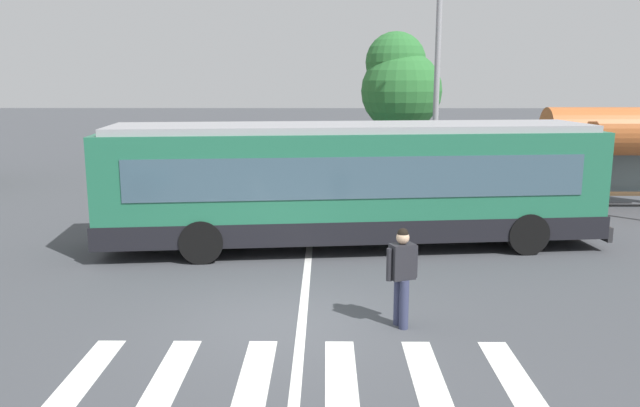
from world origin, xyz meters
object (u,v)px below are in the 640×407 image
(pedestrian_crossing_street, at_px, (402,272))
(parked_car_red, at_px, (283,167))
(city_transit_bus, at_px, (352,184))
(twin_arm_street_lamp, at_px, (439,29))
(bus_stop_shelter, at_px, (616,133))
(parked_car_teal, at_px, (351,167))
(parked_car_champagne, at_px, (213,165))
(background_tree_right, at_px, (400,83))

(pedestrian_crossing_street, bearing_deg, parked_car_red, 101.86)
(city_transit_bus, distance_m, twin_arm_street_lamp, 8.91)
(pedestrian_crossing_street, distance_m, bus_stop_shelter, 13.09)
(parked_car_teal, distance_m, bus_stop_shelter, 9.37)
(parked_car_champagne, bearing_deg, bus_stop_shelter, -17.71)
(parked_car_champagne, relative_size, twin_arm_street_lamp, 0.47)
(parked_car_teal, distance_m, twin_arm_street_lamp, 6.10)
(parked_car_champagne, distance_m, background_tree_right, 8.66)
(bus_stop_shelter, bearing_deg, parked_car_teal, 154.44)
(city_transit_bus, bearing_deg, pedestrian_crossing_street, -83.19)
(bus_stop_shelter, bearing_deg, parked_car_red, 160.83)
(city_transit_bus, xyz_separation_m, bus_stop_shelter, (8.65, 4.95, 0.83))
(parked_car_teal, relative_size, bus_stop_shelter, 1.03)
(pedestrian_crossing_street, bearing_deg, background_tree_right, 83.85)
(city_transit_bus, distance_m, bus_stop_shelter, 10.00)
(parked_car_red, distance_m, bus_stop_shelter, 11.73)
(parked_car_champagne, relative_size, parked_car_red, 0.99)
(twin_arm_street_lamp, bearing_deg, bus_stop_shelter, -22.04)
(pedestrian_crossing_street, height_order, bus_stop_shelter, bus_stop_shelter)
(parked_car_champagne, height_order, bus_stop_shelter, bus_stop_shelter)
(background_tree_right, bearing_deg, parked_car_red, -146.03)
(parked_car_teal, bearing_deg, parked_car_champagne, 175.66)
(city_transit_bus, xyz_separation_m, twin_arm_street_lamp, (3.24, 7.14, 4.23))
(parked_car_champagne, xyz_separation_m, parked_car_teal, (5.43, -0.41, 0.00))
(parked_car_red, relative_size, bus_stop_shelter, 1.02)
(city_transit_bus, height_order, pedestrian_crossing_street, city_transit_bus)
(parked_car_red, distance_m, parked_car_teal, 2.66)
(bus_stop_shelter, relative_size, background_tree_right, 0.74)
(city_transit_bus, bearing_deg, parked_car_teal, 87.89)
(parked_car_red, xyz_separation_m, background_tree_right, (4.82, 3.25, 3.19))
(parked_car_red, bearing_deg, background_tree_right, 33.97)
(city_transit_bus, distance_m, parked_car_red, 9.11)
(parked_car_teal, xyz_separation_m, twin_arm_street_lamp, (2.91, -1.79, 5.05))
(pedestrian_crossing_street, bearing_deg, city_transit_bus, 96.81)
(city_transit_bus, bearing_deg, bus_stop_shelter, 29.79)
(parked_car_champagne, xyz_separation_m, parked_car_red, (2.78, -0.58, 0.00))
(twin_arm_street_lamp, xyz_separation_m, background_tree_right, (-0.74, 4.87, -1.86))
(pedestrian_crossing_street, distance_m, background_tree_right, 17.66)
(parked_car_champagne, height_order, parked_car_teal, same)
(pedestrian_crossing_street, xyz_separation_m, background_tree_right, (1.86, 17.30, 2.99))
(parked_car_champagne, height_order, parked_car_red, same)
(pedestrian_crossing_street, height_order, twin_arm_street_lamp, twin_arm_street_lamp)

